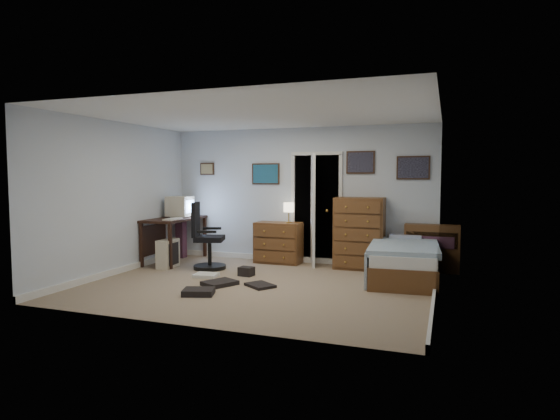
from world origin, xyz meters
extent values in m
cube|color=tan|center=(0.00, 0.00, -0.01)|extent=(5.00, 4.00, 0.02)
cube|color=black|center=(-2.20, 1.25, 0.81)|extent=(0.73, 1.46, 0.04)
cube|color=black|center=(-2.45, 0.56, 0.39)|extent=(0.06, 0.06, 0.78)
cube|color=black|center=(-1.88, 0.59, 0.39)|extent=(0.06, 0.06, 0.78)
cube|color=black|center=(-2.52, 1.91, 0.39)|extent=(0.06, 0.06, 0.78)
cube|color=black|center=(-1.95, 1.93, 0.39)|extent=(0.06, 0.06, 0.78)
cube|color=black|center=(-2.51, 1.23, 0.44)|extent=(0.10, 1.32, 0.55)
cube|color=beige|center=(-2.18, 1.40, 1.04)|extent=(0.44, 0.42, 0.37)
cube|color=#8CB2F2|center=(-1.97, 1.41, 1.04)|extent=(0.03, 0.31, 0.24)
cube|color=beige|center=(-2.18, 1.40, 0.84)|extent=(0.29, 0.29, 0.02)
cube|color=beige|center=(-2.02, 0.90, 0.84)|extent=(0.19, 0.45, 0.03)
cube|color=beige|center=(-2.00, 0.70, 0.25)|extent=(0.24, 0.47, 0.50)
cube|color=black|center=(-1.88, 0.70, 0.25)|extent=(0.02, 0.33, 0.39)
cylinder|color=black|center=(-1.25, 0.84, 0.03)|extent=(0.71, 0.71, 0.06)
cylinder|color=black|center=(-1.25, 0.84, 0.27)|extent=(0.08, 0.08, 0.43)
cube|color=black|center=(-1.25, 0.84, 0.53)|extent=(0.60, 0.60, 0.09)
cube|color=black|center=(-1.47, 0.77, 0.86)|extent=(0.19, 0.43, 0.59)
cube|color=black|center=(-1.17, 0.59, 0.68)|extent=(0.32, 0.15, 0.04)
cube|color=black|center=(-1.33, 1.09, 0.68)|extent=(0.32, 0.15, 0.04)
cube|color=maroon|center=(-2.32, 1.66, 0.41)|extent=(0.16, 0.16, 0.81)
cube|color=brown|center=(-0.32, 1.77, 0.38)|extent=(0.86, 0.44, 0.76)
cylinder|color=gold|center=(-0.12, 1.77, 0.76)|extent=(0.12, 0.12, 0.02)
cylinder|color=gold|center=(-0.12, 1.77, 0.88)|extent=(0.02, 0.02, 0.23)
cylinder|color=beige|center=(-0.12, 1.77, 1.04)|extent=(0.19, 0.19, 0.17)
cube|color=black|center=(0.35, 2.30, 1.00)|extent=(0.90, 0.60, 2.00)
cube|color=white|center=(-0.10, 1.97, 1.00)|extent=(0.06, 0.05, 2.00)
cube|color=white|center=(0.80, 1.97, 1.00)|extent=(0.06, 0.05, 2.00)
cube|color=white|center=(0.35, 1.97, 2.02)|extent=(0.96, 0.05, 0.06)
cube|color=white|center=(0.31, 1.86, 1.00)|extent=(0.31, 0.77, 2.00)
sphere|color=gold|center=(0.62, 1.71, 1.00)|extent=(0.06, 0.06, 0.06)
cube|color=brown|center=(1.19, 1.75, 0.62)|extent=(0.85, 0.51, 1.24)
cube|color=brown|center=(2.39, 1.88, 0.40)|extent=(0.89, 0.24, 0.80)
cube|color=black|center=(2.38, 1.81, 0.55)|extent=(0.82, 0.11, 0.27)
cube|color=maroon|center=(2.38, 1.81, 0.52)|extent=(0.71, 0.12, 0.20)
cube|color=brown|center=(2.00, 1.12, 0.17)|extent=(1.08, 1.96, 0.33)
cube|color=white|center=(2.00, 1.12, 0.42)|extent=(1.04, 1.92, 0.17)
cube|color=#5980A5|center=(2.01, 1.03, 0.52)|extent=(1.12, 1.68, 0.10)
cube|color=#5980A5|center=(1.50, 1.00, 0.27)|extent=(0.15, 1.62, 0.51)
cube|color=#7786BE|center=(1.95, 1.84, 0.56)|extent=(0.55, 0.40, 0.12)
cube|color=#331E11|center=(-1.90, 1.98, 1.75)|extent=(0.30, 0.03, 0.24)
cube|color=#909C55|center=(-1.90, 1.96, 1.75)|extent=(0.25, 0.01, 0.19)
cube|color=#331E11|center=(-0.65, 1.98, 1.65)|extent=(0.55, 0.03, 0.40)
cube|color=navy|center=(-0.65, 1.96, 1.65)|extent=(0.50, 0.01, 0.35)
cube|color=#331E11|center=(1.15, 1.98, 1.85)|extent=(0.50, 0.03, 0.40)
cube|color=black|center=(1.15, 1.96, 1.85)|extent=(0.45, 0.01, 0.35)
cube|color=#331E11|center=(2.05, 1.98, 1.75)|extent=(0.55, 0.03, 0.40)
cube|color=black|center=(2.05, 1.96, 1.75)|extent=(0.50, 0.01, 0.35)
cube|color=black|center=(0.07, -0.08, 0.02)|extent=(0.51, 0.49, 0.04)
cube|color=black|center=(-0.42, 0.53, 0.07)|extent=(0.24, 0.21, 0.14)
cube|color=silver|center=(-1.00, 0.24, 0.03)|extent=(0.40, 0.35, 0.05)
cube|color=black|center=(-0.54, -0.80, 0.04)|extent=(0.49, 0.42, 0.08)
cube|color=black|center=(-0.53, -0.19, 0.03)|extent=(0.53, 0.58, 0.06)
camera|label=1|loc=(2.62, -6.30, 1.61)|focal=30.00mm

